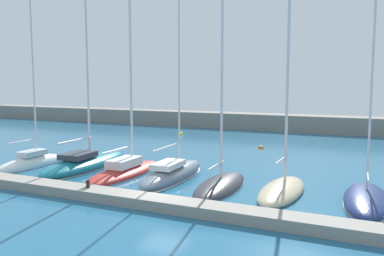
{
  "coord_description": "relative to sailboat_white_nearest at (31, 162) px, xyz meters",
  "views": [
    {
      "loc": [
        10.67,
        -19.19,
        6.46
      ],
      "look_at": [
        -1.39,
        6.56,
        3.23
      ],
      "focal_mm": 38.47,
      "sensor_mm": 36.0,
      "label": 1
    }
  ],
  "objects": [
    {
      "name": "ground_plane",
      "position": [
        13.34,
        -3.32,
        -0.38
      ],
      "size": [
        120.0,
        120.0,
        0.0
      ],
      "primitive_type": "plane",
      "color": "#236084"
    },
    {
      "name": "dock_pier",
      "position": [
        13.34,
        -4.69,
        -0.11
      ],
      "size": [
        32.46,
        1.44,
        0.55
      ],
      "primitive_type": "cube",
      "color": "gray",
      "rests_on": "ground_plane"
    },
    {
      "name": "breakwater_seawall",
      "position": [
        13.34,
        31.47,
        0.67
      ],
      "size": [
        108.0,
        3.49,
        2.11
      ],
      "primitive_type": "cube",
      "color": "gray",
      "rests_on": "ground_plane"
    },
    {
      "name": "sailboat_white_nearest",
      "position": [
        0.0,
        0.0,
        0.0
      ],
      "size": [
        1.62,
        6.47,
        14.31
      ],
      "rotation": [
        0.0,
        0.0,
        1.58
      ],
      "color": "white",
      "rests_on": "ground_plane"
    },
    {
      "name": "sailboat_teal_second",
      "position": [
        3.94,
        1.48,
        0.05
      ],
      "size": [
        3.49,
        9.72,
        14.54
      ],
      "rotation": [
        0.0,
        0.0,
        1.64
      ],
      "color": "#19707F",
      "rests_on": "ground_plane"
    },
    {
      "name": "sailboat_red_third",
      "position": [
        7.83,
        0.93,
        -0.08
      ],
      "size": [
        2.74,
        8.55,
        13.45
      ],
      "rotation": [
        0.0,
        0.0,
        1.6
      ],
      "color": "#B72D28",
      "rests_on": "ground_plane"
    },
    {
      "name": "sailboat_slate_fourth",
      "position": [
        11.52,
        1.15,
        0.07
      ],
      "size": [
        2.36,
        8.41,
        15.33
      ],
      "rotation": [
        0.0,
        0.0,
        1.61
      ],
      "color": "slate",
      "rests_on": "ground_plane"
    },
    {
      "name": "sailboat_charcoal_fifth",
      "position": [
        15.23,
        0.3,
        -0.15
      ],
      "size": [
        2.65,
        7.29,
        15.85
      ],
      "rotation": [
        0.0,
        0.0,
        1.62
      ],
      "color": "#2D2D33",
      "rests_on": "ground_plane"
    },
    {
      "name": "sailboat_sand_sixth",
      "position": [
        18.9,
        0.64,
        -0.09
      ],
      "size": [
        2.25,
        6.73,
        12.27
      ],
      "rotation": [
        0.0,
        0.0,
        1.57
      ],
      "color": "beige",
      "rests_on": "ground_plane"
    },
    {
      "name": "sailboat_navy_seventh",
      "position": [
        23.39,
        0.54,
        -0.12
      ],
      "size": [
        2.7,
        6.98,
        11.59
      ],
      "rotation": [
        0.0,
        0.0,
        1.63
      ],
      "color": "navy",
      "rests_on": "ground_plane"
    },
    {
      "name": "mooring_buoy_orange",
      "position": [
        13.38,
        15.9,
        -0.38
      ],
      "size": [
        0.57,
        0.57,
        0.57
      ],
      "primitive_type": "sphere",
      "color": "orange",
      "rests_on": "ground_plane"
    },
    {
      "name": "mooring_buoy_yellow",
      "position": [
        1.75,
        21.73,
        -0.38
      ],
      "size": [
        0.72,
        0.72,
        0.72
      ],
      "primitive_type": "sphere",
      "color": "yellow",
      "rests_on": "ground_plane"
    },
    {
      "name": "dock_bollard",
      "position": [
        9.26,
        -4.69,
        0.39
      ],
      "size": [
        0.2,
        0.2,
        0.44
      ],
      "primitive_type": "cylinder",
      "color": "black",
      "rests_on": "dock_pier"
    }
  ]
}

